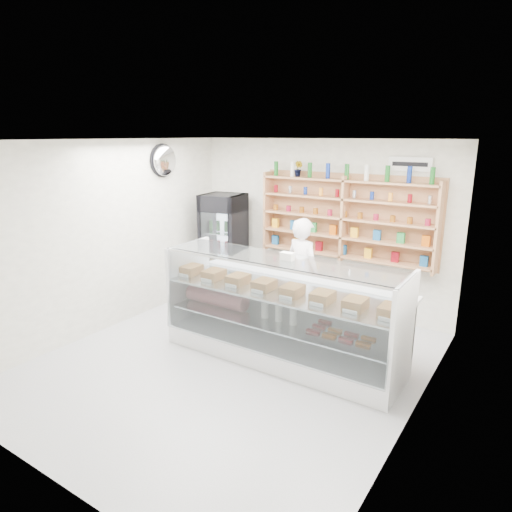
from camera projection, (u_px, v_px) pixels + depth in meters
The scene contains 8 objects.
room at pixel (230, 259), 5.53m from camera, with size 5.00×5.00×5.00m.
display_counter at pixel (281, 331), 5.95m from camera, with size 3.16×0.94×1.37m.
shop_worker at pixel (303, 273), 6.88m from camera, with size 0.61×0.40×1.68m, color white.
drinks_cooler at pixel (224, 247), 8.07m from camera, with size 0.76×0.75×1.87m.
wall_shelving at pixel (344, 218), 7.10m from camera, with size 2.84×0.28×1.33m.
potted_plant at pixel (298, 169), 7.36m from camera, with size 0.14×0.11×0.26m, color #1E6626.
security_mirror at pixel (165, 161), 7.38m from camera, with size 0.15×0.50×0.50m, color silver.
wall_sign at pixel (410, 164), 6.51m from camera, with size 0.62×0.03×0.20m, color white.
Camera 1 is at (3.19, -4.28, 2.86)m, focal length 32.00 mm.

